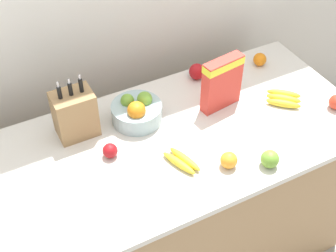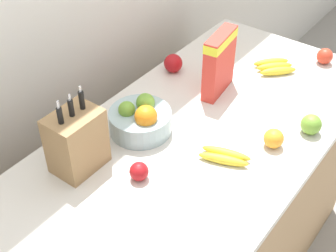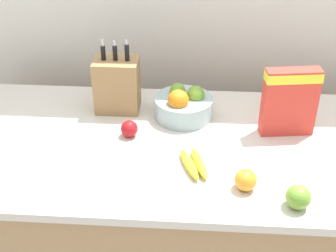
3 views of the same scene
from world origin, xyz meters
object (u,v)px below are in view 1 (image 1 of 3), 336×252
at_px(cereal_box, 222,81).
at_px(orange_front_right, 260,59).
at_px(banana_bunch_right, 182,161).
at_px(orange_near_bowl, 229,160).
at_px(banana_bunch_left, 284,99).
at_px(apple_by_knife_block, 270,159).
at_px(fruit_bowl, 137,111).
at_px(apple_leftmost, 197,72).
at_px(knife_block, 75,114).
at_px(apple_near_bananas, 110,151).

bearing_deg(cereal_box, orange_front_right, 18.85).
distance_m(banana_bunch_right, orange_near_bowl, 0.19).
bearing_deg(banana_bunch_left, apple_by_knife_block, -135.67).
bearing_deg(orange_near_bowl, banana_bunch_left, 26.28).
distance_m(apple_by_knife_block, orange_near_bowl, 0.17).
bearing_deg(fruit_bowl, apple_leftmost, 20.09).
bearing_deg(orange_near_bowl, knife_block, 135.22).
bearing_deg(orange_front_right, orange_near_bowl, -135.42).
distance_m(banana_bunch_left, banana_bunch_right, 0.64).
bearing_deg(orange_front_right, banana_bunch_right, -148.64).
xyz_separation_m(fruit_bowl, banana_bunch_left, (0.67, -0.21, -0.03)).
relative_size(cereal_box, fruit_bowl, 1.13).
bearing_deg(banana_bunch_right, knife_block, 130.02).
bearing_deg(orange_front_right, knife_block, -177.45).
height_order(fruit_bowl, orange_front_right, fruit_bowl).
relative_size(fruit_bowl, banana_bunch_left, 1.19).
xyz_separation_m(knife_block, apple_by_knife_block, (0.63, -0.55, -0.07)).
relative_size(cereal_box, banana_bunch_left, 1.34).
height_order(banana_bunch_left, apple_by_knife_block, apple_by_knife_block).
height_order(banana_bunch_right, apple_leftmost, apple_leftmost).
relative_size(knife_block, apple_leftmost, 3.71).
bearing_deg(fruit_bowl, apple_by_knife_block, -54.18).
height_order(fruit_bowl, apple_near_bananas, fruit_bowl).
distance_m(cereal_box, banana_bunch_left, 0.33).
bearing_deg(apple_near_bananas, apple_leftmost, 26.73).
bearing_deg(apple_by_knife_block, knife_block, 138.86).
xyz_separation_m(fruit_bowl, apple_near_bananas, (-0.20, -0.15, -0.02)).
xyz_separation_m(apple_by_knife_block, orange_front_right, (0.38, 0.60, -0.00)).
xyz_separation_m(banana_bunch_left, orange_front_right, (0.07, 0.30, 0.02)).
bearing_deg(knife_block, cereal_box, -11.56).
distance_m(apple_near_bananas, orange_near_bowl, 0.50).
distance_m(fruit_bowl, banana_bunch_right, 0.34).
relative_size(banana_bunch_right, apple_near_bananas, 2.88).
relative_size(banana_bunch_left, orange_front_right, 2.83).
relative_size(apple_near_bananas, orange_front_right, 0.93).
distance_m(knife_block, apple_near_bananas, 0.23).
relative_size(banana_bunch_right, orange_front_right, 2.68).
height_order(cereal_box, apple_near_bananas, cereal_box).
xyz_separation_m(knife_block, banana_bunch_right, (0.32, -0.38, -0.09)).
bearing_deg(fruit_bowl, banana_bunch_left, -16.92).
relative_size(banana_bunch_right, orange_near_bowl, 2.57).
bearing_deg(apple_leftmost, fruit_bowl, -159.91).
bearing_deg(banana_bunch_right, banana_bunch_left, 11.50).
bearing_deg(apple_near_bananas, knife_block, 110.04).
relative_size(knife_block, orange_near_bowl, 4.21).
relative_size(orange_near_bowl, orange_front_right, 1.05).
bearing_deg(apple_near_bananas, banana_bunch_right, -36.06).
bearing_deg(banana_bunch_left, cereal_box, 157.50).
relative_size(fruit_bowl, banana_bunch_right, 1.25).
xyz_separation_m(apple_by_knife_block, apple_leftmost, (0.03, 0.65, 0.00)).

